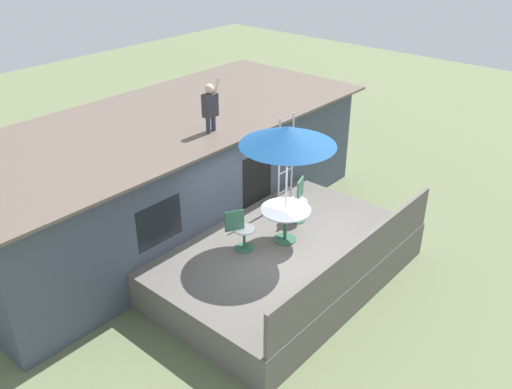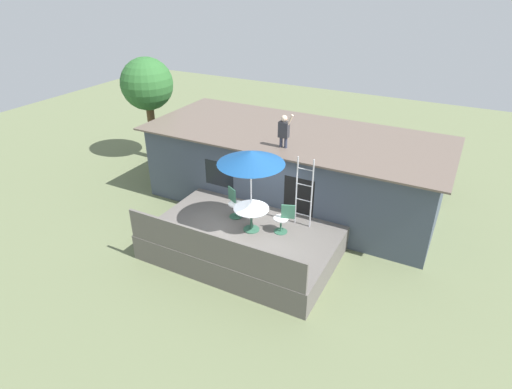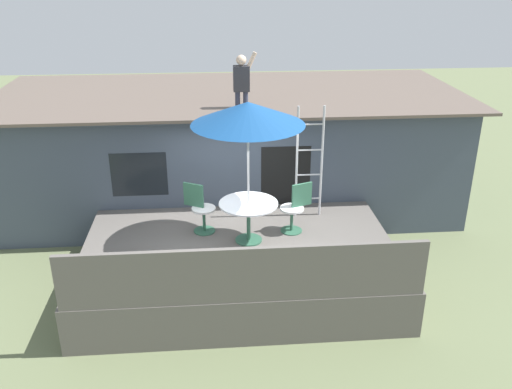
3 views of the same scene
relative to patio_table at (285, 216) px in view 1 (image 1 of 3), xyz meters
name	(u,v)px [view 1 (image 1 of 3)]	position (x,y,z in m)	size (l,w,h in m)	color
ground_plane	(281,276)	(-0.19, -0.08, -1.39)	(40.00, 40.00, 0.00)	#66704C
house	(166,172)	(-0.19, 3.52, -0.03)	(10.50, 4.50, 2.69)	#424C5B
deck	(282,261)	(-0.19, -0.08, -0.99)	(5.50, 3.71, 0.80)	#605B56
deck_railing	(360,260)	(-0.19, -1.89, -0.14)	(5.40, 0.08, 0.90)	#605B56
patio_table	(285,216)	(0.00, 0.00, 0.00)	(1.04, 1.04, 0.74)	#33664C
patio_umbrella	(288,136)	(0.00, 0.00, 1.76)	(1.90, 1.90, 2.54)	silver
step_ladder	(286,161)	(1.23, 0.98, 0.51)	(0.52, 0.04, 2.20)	silver
person_figure	(210,104)	(0.03, 2.11, 1.92)	(0.47, 0.20, 1.11)	#33384C
patio_chair_left	(241,230)	(-0.86, 0.47, -0.13)	(0.58, 0.44, 0.92)	#33664C
patio_chair_right	(298,200)	(0.89, 0.33, -0.13)	(0.60, 0.44, 0.92)	#33664C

